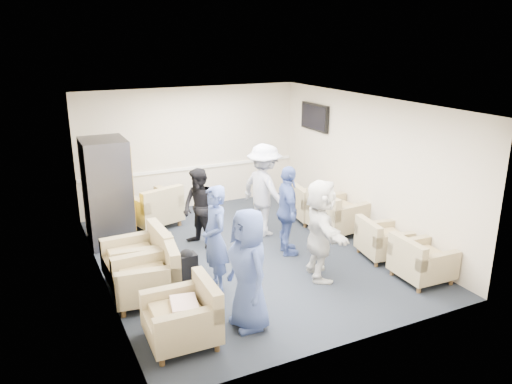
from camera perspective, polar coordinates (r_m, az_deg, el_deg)
name	(u,v)px	position (r m, az deg, el deg)	size (l,w,h in m)	color
floor	(249,255)	(9.00, -0.83, -7.16)	(6.00, 6.00, 0.00)	black
ceiling	(248,103)	(8.25, -0.91, 10.15)	(6.00, 6.00, 0.00)	silver
back_wall	(192,148)	(11.24, -7.38, 4.98)	(5.00, 0.02, 2.70)	beige
front_wall	(355,246)	(6.10, 11.20, -6.06)	(5.00, 0.02, 2.70)	beige
left_wall	(98,203)	(7.86, -17.63, -1.18)	(0.02, 6.00, 2.70)	beige
right_wall	(366,166)	(9.81, 12.50, 2.88)	(0.02, 6.00, 2.70)	beige
chair_rail	(193,168)	(11.32, -7.25, 2.74)	(4.98, 0.04, 0.06)	white
tv	(315,117)	(11.07, 6.71, 8.49)	(0.10, 1.00, 0.58)	black
armchair_left_near	(186,318)	(6.56, -8.04, -14.06)	(0.88, 0.88, 0.69)	#998963
armchair_left_mid	(150,277)	(7.58, -11.98, -9.48)	(1.02, 1.02, 0.73)	#998963
armchair_left_far	(141,261)	(8.08, -13.01, -7.71)	(0.97, 0.97, 0.75)	#998963
armchair_right_near	(420,262)	(8.39, 18.20, -7.64)	(0.82, 0.82, 0.63)	#998963
armchair_right_midnear	(381,241)	(9.04, 14.10, -5.51)	(0.86, 0.86, 0.61)	#998963
armchair_right_midfar	(335,216)	(9.94, 9.06, -2.68)	(0.99, 0.99, 0.73)	#998963
armchair_right_far	(311,206)	(10.56, 6.28, -1.57)	(0.91, 0.91, 0.65)	#998963
armchair_corner	(155,209)	(10.38, -11.49, -1.91)	(1.15, 1.15, 0.74)	#998963
vending_machine	(107,192)	(9.62, -16.61, 0.04)	(0.80, 0.94, 1.98)	#4D4C54
backpack	(187,264)	(8.08, -7.92, -8.19)	(0.32, 0.23, 0.53)	black
pillow	(184,306)	(6.47, -8.20, -12.76)	(0.43, 0.32, 0.12)	white
person_front_left	(249,269)	(6.59, -0.85, -8.85)	(0.81, 0.53, 1.66)	#3E5396
person_mid_left	(215,239)	(7.55, -4.71, -5.37)	(0.60, 0.40, 1.66)	#3E5396
person_back_left	(200,208)	(9.15, -6.43, -1.88)	(0.72, 0.56, 1.48)	black
person_back_right	(264,190)	(9.61, 0.97, 0.21)	(1.17, 0.67, 1.80)	white
person_mid_right	(288,211)	(8.77, 3.64, -2.18)	(0.95, 0.39, 1.62)	#3E5396
person_front_right	(321,230)	(7.96, 7.39, -4.27)	(1.53, 0.49, 1.65)	silver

